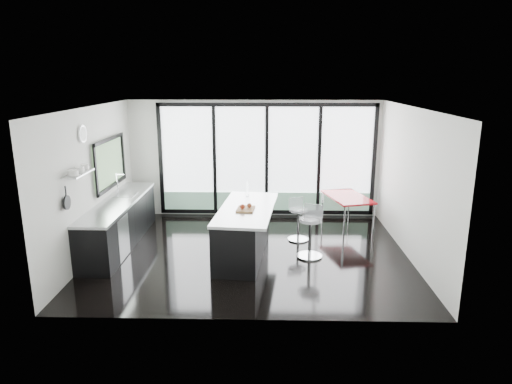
{
  "coord_description": "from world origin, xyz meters",
  "views": [
    {
      "loc": [
        0.32,
        -8.3,
        3.37
      ],
      "look_at": [
        0.1,
        0.3,
        1.15
      ],
      "focal_mm": 32.0,
      "sensor_mm": 36.0,
      "label": 1
    }
  ],
  "objects_px": {
    "red_table": "(347,212)",
    "bar_stool_far": "(298,224)",
    "island": "(243,231)",
    "bar_stool_near": "(310,238)"
  },
  "relations": [
    {
      "from": "bar_stool_far",
      "to": "red_table",
      "type": "bearing_deg",
      "value": 16.97
    },
    {
      "from": "island",
      "to": "bar_stool_far",
      "type": "relative_size",
      "value": 3.54
    },
    {
      "from": "island",
      "to": "bar_stool_far",
      "type": "height_order",
      "value": "island"
    },
    {
      "from": "island",
      "to": "bar_stool_near",
      "type": "distance_m",
      "value": 1.28
    },
    {
      "from": "bar_stool_near",
      "to": "red_table",
      "type": "height_order",
      "value": "bar_stool_near"
    },
    {
      "from": "island",
      "to": "bar_stool_far",
      "type": "distance_m",
      "value": 1.4
    },
    {
      "from": "red_table",
      "to": "bar_stool_far",
      "type": "bearing_deg",
      "value": -142.69
    },
    {
      "from": "red_table",
      "to": "bar_stool_near",
      "type": "bearing_deg",
      "value": -118.96
    },
    {
      "from": "island",
      "to": "bar_stool_far",
      "type": "xyz_separation_m",
      "value": [
        1.11,
        0.84,
        -0.14
      ]
    },
    {
      "from": "island",
      "to": "bar_stool_far",
      "type": "bearing_deg",
      "value": 37.01
    }
  ]
}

